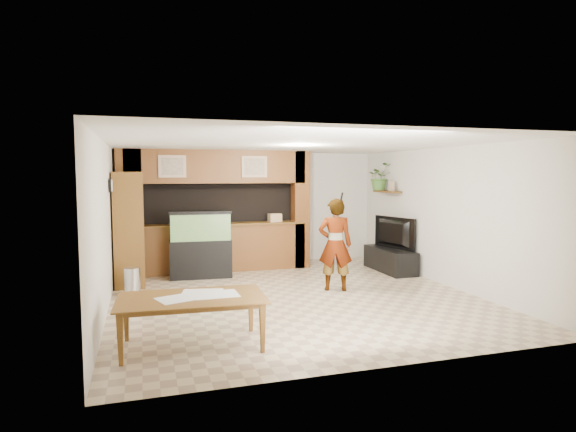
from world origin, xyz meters
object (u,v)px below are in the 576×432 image
object	(u,v)px
aquarium	(201,245)
dining_table	(192,323)
person	(335,245)
pantry_cabinet	(129,229)
television	(391,233)

from	to	relation	value
aquarium	dining_table	world-z (taller)	aquarium
person	dining_table	world-z (taller)	person
pantry_cabinet	aquarium	world-z (taller)	pantry_cabinet
pantry_cabinet	aquarium	distance (m)	1.44
pantry_cabinet	television	xyz separation A→B (m)	(5.35, -0.27, -0.23)
aquarium	pantry_cabinet	bearing A→B (deg)	-164.79
pantry_cabinet	television	bearing A→B (deg)	-2.93
aquarium	dining_table	xyz separation A→B (m)	(-0.57, -3.98, -0.36)
pantry_cabinet	aquarium	size ratio (longest dim) A/B	1.57
aquarium	television	size ratio (longest dim) A/B	1.15
television	dining_table	size ratio (longest dim) A/B	0.67
aquarium	person	distance (m)	2.83
television	dining_table	world-z (taller)	television
person	dining_table	bearing A→B (deg)	57.34
person	dining_table	distance (m)	3.56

